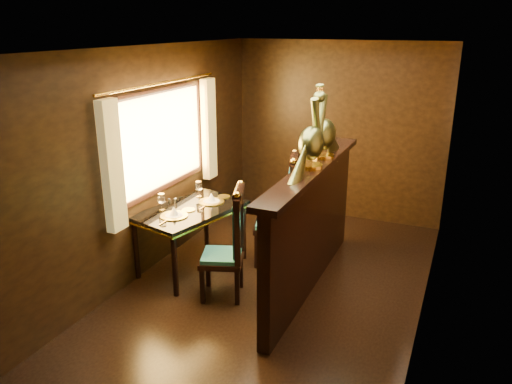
% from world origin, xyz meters
% --- Properties ---
extents(ground, '(5.00, 5.00, 0.00)m').
position_xyz_m(ground, '(0.00, 0.00, 0.00)').
color(ground, black).
rests_on(ground, ground).
extents(room_shell, '(3.04, 5.04, 2.52)m').
position_xyz_m(room_shell, '(-0.09, 0.02, 1.58)').
color(room_shell, black).
rests_on(room_shell, ground).
extents(partition, '(0.26, 2.70, 1.36)m').
position_xyz_m(partition, '(0.32, 0.30, 0.71)').
color(partition, black).
rests_on(partition, ground).
extents(dining_table, '(1.05, 1.40, 0.94)m').
position_xyz_m(dining_table, '(-1.05, 0.16, 0.67)').
color(dining_table, black).
rests_on(dining_table, ground).
extents(chair_left, '(0.56, 0.57, 1.21)m').
position_xyz_m(chair_left, '(-0.35, -0.21, 0.63)').
color(chair_left, black).
rests_on(chair_left, ground).
extents(chair_right, '(0.61, 0.62, 1.34)m').
position_xyz_m(chair_right, '(-0.12, 0.74, 0.70)').
color(chair_right, black).
rests_on(chair_right, ground).
extents(peacock_left, '(0.25, 0.67, 0.80)m').
position_xyz_m(peacock_left, '(0.33, 0.19, 1.76)').
color(peacock_left, '#174732').
rests_on(peacock_left, partition).
extents(peacock_right, '(0.25, 0.67, 0.80)m').
position_xyz_m(peacock_right, '(0.33, 0.62, 1.76)').
color(peacock_right, '#174732').
rests_on(peacock_right, partition).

